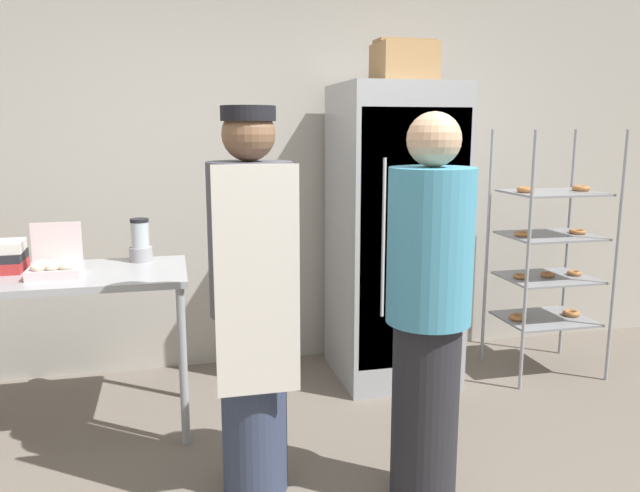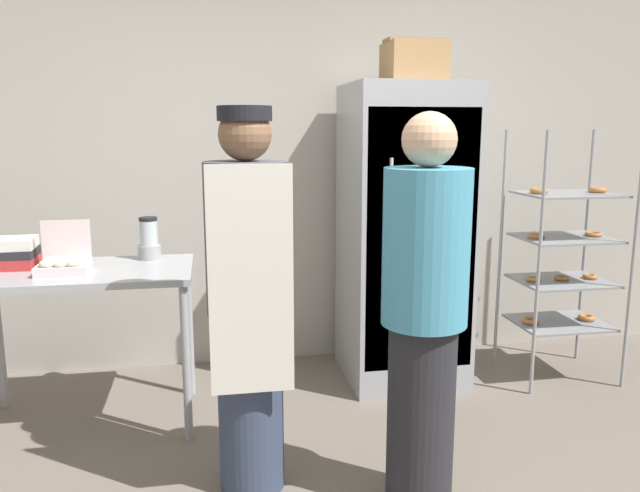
% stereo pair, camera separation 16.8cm
% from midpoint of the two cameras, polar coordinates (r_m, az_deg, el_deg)
% --- Properties ---
extents(back_wall, '(6.40, 0.12, 2.79)m').
position_cam_midpoint_polar(back_wall, '(4.35, -4.68, 7.64)').
color(back_wall, '#ADA89E').
rests_on(back_wall, ground_plane).
extents(refrigerator, '(0.73, 0.77, 1.90)m').
position_cam_midpoint_polar(refrigerator, '(4.05, 5.55, 1.04)').
color(refrigerator, '#9EA0A5').
rests_on(refrigerator, ground_plane).
extents(baking_rack, '(0.65, 0.53, 1.62)m').
position_cam_midpoint_polar(baking_rack, '(4.36, 19.17, -0.89)').
color(baking_rack, '#93969B').
rests_on(baking_rack, ground_plane).
extents(prep_counter, '(1.16, 0.67, 0.88)m').
position_cam_midpoint_polar(prep_counter, '(3.57, -22.81, -3.86)').
color(prep_counter, '#9EA0A5').
rests_on(prep_counter, ground_plane).
extents(donut_box, '(0.26, 0.22, 0.26)m').
position_cam_midpoint_polar(donut_box, '(3.50, -24.41, -1.75)').
color(donut_box, silver).
rests_on(donut_box, prep_counter).
extents(blender_pitcher, '(0.13, 0.13, 0.24)m').
position_cam_midpoint_polar(blender_pitcher, '(3.70, -17.36, 0.31)').
color(blender_pitcher, '#99999E').
rests_on(blender_pitcher, prep_counter).
extents(cardboard_storage_box, '(0.35, 0.32, 0.25)m').
position_cam_midpoint_polar(cardboard_storage_box, '(3.94, 6.42, 16.37)').
color(cardboard_storage_box, '#A87F51').
rests_on(cardboard_storage_box, refrigerator).
extents(person_baker, '(0.36, 0.38, 1.72)m').
position_cam_midpoint_polar(person_baker, '(2.74, -7.98, -4.90)').
color(person_baker, '#333D56').
rests_on(person_baker, ground_plane).
extents(person_customer, '(0.36, 0.36, 1.70)m').
position_cam_midpoint_polar(person_customer, '(2.68, 8.10, -5.96)').
color(person_customer, '#232328').
rests_on(person_customer, ground_plane).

